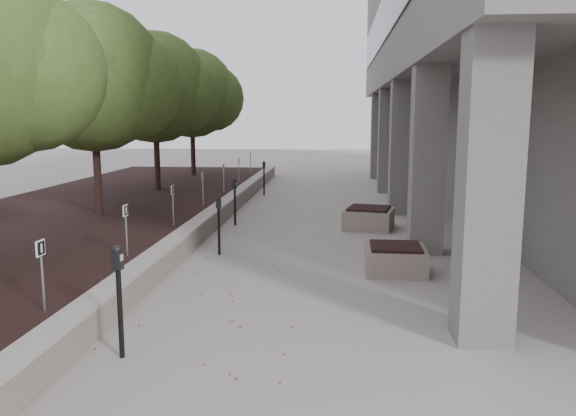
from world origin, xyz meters
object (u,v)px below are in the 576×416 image
(parking_meter_4, at_px, (235,202))
(parking_meter_3, at_px, (219,225))
(parking_meter_2, at_px, (120,302))
(crabapple_tree_4, at_px, (155,111))
(crabapple_tree_5, at_px, (192,112))
(planter_back, at_px, (369,218))
(crabapple_tree_3, at_px, (94,109))
(planter_front, at_px, (395,258))
(parking_meter_5, at_px, (264,178))

(parking_meter_4, bearing_deg, parking_meter_3, -63.91)
(parking_meter_2, height_order, parking_meter_4, parking_meter_2)
(crabapple_tree_4, distance_m, crabapple_tree_5, 5.00)
(parking_meter_2, distance_m, parking_meter_3, 5.32)
(parking_meter_2, relative_size, planter_back, 1.16)
(crabapple_tree_4, bearing_deg, crabapple_tree_3, -90.00)
(crabapple_tree_3, relative_size, parking_meter_2, 3.84)
(crabapple_tree_3, xyz_separation_m, crabapple_tree_4, (0.00, 5.00, 0.00))
(crabapple_tree_3, bearing_deg, parking_meter_2, -65.28)
(parking_meter_4, relative_size, planter_front, 1.14)
(crabapple_tree_3, relative_size, planter_back, 4.43)
(parking_meter_2, bearing_deg, crabapple_tree_4, 123.87)
(crabapple_tree_4, relative_size, parking_meter_4, 4.23)
(planter_back, bearing_deg, crabapple_tree_4, 148.14)
(parking_meter_4, bearing_deg, parking_meter_5, 111.54)
(crabapple_tree_4, distance_m, planter_back, 8.86)
(parking_meter_3, distance_m, planter_back, 4.66)
(crabapple_tree_3, bearing_deg, crabapple_tree_4, 90.00)
(crabapple_tree_3, bearing_deg, parking_meter_4, 10.73)
(parking_meter_2, bearing_deg, parking_meter_4, 109.01)
(crabapple_tree_3, xyz_separation_m, parking_meter_3, (3.77, -2.64, -2.48))
(planter_back, bearing_deg, crabapple_tree_5, 127.08)
(crabapple_tree_5, bearing_deg, crabapple_tree_4, -90.00)
(crabapple_tree_3, xyz_separation_m, parking_meter_5, (3.54, 6.66, -2.48))
(parking_meter_5, height_order, planter_front, parking_meter_5)
(parking_meter_4, relative_size, planter_back, 1.05)
(crabapple_tree_4, distance_m, parking_meter_4, 6.11)
(crabapple_tree_4, distance_m, parking_meter_3, 8.88)
(crabapple_tree_3, distance_m, parking_meter_2, 9.09)
(parking_meter_2, distance_m, parking_meter_4, 8.63)
(crabapple_tree_3, relative_size, crabapple_tree_4, 1.00)
(parking_meter_5, bearing_deg, planter_front, -75.42)
(parking_meter_3, height_order, planter_front, parking_meter_3)
(crabapple_tree_3, xyz_separation_m, parking_meter_2, (3.66, -7.96, -2.41))
(crabapple_tree_5, height_order, parking_meter_3, crabapple_tree_5)
(crabapple_tree_4, height_order, planter_back, crabapple_tree_4)
(crabapple_tree_4, height_order, parking_meter_5, crabapple_tree_4)
(parking_meter_4, bearing_deg, planter_front, -26.73)
(parking_meter_2, height_order, parking_meter_3, parking_meter_2)
(parking_meter_4, bearing_deg, crabapple_tree_4, 150.87)
(parking_meter_3, bearing_deg, planter_front, -35.97)
(crabapple_tree_3, distance_m, crabapple_tree_5, 10.00)
(parking_meter_3, height_order, parking_meter_4, parking_meter_4)
(planter_back, bearing_deg, parking_meter_5, 120.44)
(planter_front, bearing_deg, parking_meter_2, -131.41)
(crabapple_tree_4, distance_m, planter_front, 11.79)
(crabapple_tree_4, relative_size, parking_meter_3, 4.25)
(parking_meter_3, xyz_separation_m, parking_meter_4, (-0.25, 3.31, 0.00))
(crabapple_tree_4, height_order, crabapple_tree_5, same)
(planter_back, bearing_deg, parking_meter_4, 178.47)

